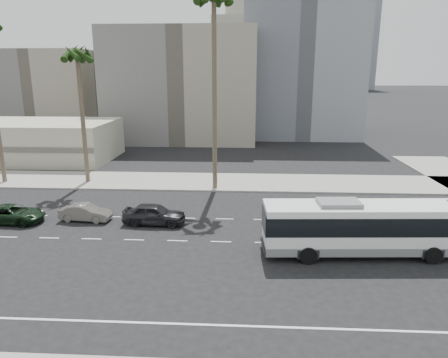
# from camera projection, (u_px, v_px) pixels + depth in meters

# --- Properties ---
(ground) EXTENTS (700.00, 700.00, 0.00)m
(ground) POSITION_uv_depth(u_px,v_px,m) (265.00, 243.00, 27.72)
(ground) COLOR black
(ground) RESTS_ON ground
(sidewalk_north) EXTENTS (120.00, 7.00, 0.15)m
(sidewalk_north) POSITION_uv_depth(u_px,v_px,m) (259.00, 182.00, 42.68)
(sidewalk_north) COLOR gray
(sidewalk_north) RESTS_ON ground
(commercial_low) EXTENTS (22.00, 12.16, 5.00)m
(commercial_low) POSITION_uv_depth(u_px,v_px,m) (28.00, 141.00, 53.78)
(commercial_low) COLOR #AEAA94
(commercial_low) RESTS_ON ground
(midrise_beige_west) EXTENTS (24.00, 18.00, 18.00)m
(midrise_beige_west) POSITION_uv_depth(u_px,v_px,m) (184.00, 86.00, 69.56)
(midrise_beige_west) COLOR slate
(midrise_beige_west) RESTS_ON ground
(midrise_gray_center) EXTENTS (20.00, 20.00, 26.00)m
(midrise_gray_center) POSITION_uv_depth(u_px,v_px,m) (299.00, 62.00, 74.26)
(midrise_gray_center) COLOR slate
(midrise_gray_center) RESTS_ON ground
(midrise_beige_far) EXTENTS (18.00, 16.00, 15.00)m
(midrise_beige_far) POSITION_uv_depth(u_px,v_px,m) (50.00, 93.00, 76.13)
(midrise_beige_far) COLOR slate
(midrise_beige_far) RESTS_ON ground
(civic_tower) EXTENTS (42.00, 42.00, 129.00)m
(civic_tower) POSITION_uv_depth(u_px,v_px,m) (247.00, 27.00, 259.55)
(civic_tower) COLOR #B7B19F
(civic_tower) RESTS_ON ground
(highrise_right) EXTENTS (26.00, 26.00, 70.00)m
(highrise_right) POSITION_uv_depth(u_px,v_px,m) (327.00, 30.00, 238.72)
(highrise_right) COLOR slate
(highrise_right) RESTS_ON ground
(highrise_far) EXTENTS (22.00, 22.00, 60.00)m
(highrise_far) POSITION_uv_depth(u_px,v_px,m) (357.00, 43.00, 267.65)
(highrise_far) COLOR slate
(highrise_far) RESTS_ON ground
(city_bus) EXTENTS (12.48, 3.47, 3.55)m
(city_bus) POSITION_uv_depth(u_px,v_px,m) (363.00, 226.00, 25.56)
(city_bus) COLOR white
(city_bus) RESTS_ON ground
(car_a) EXTENTS (2.10, 4.78, 1.60)m
(car_a) POSITION_uv_depth(u_px,v_px,m) (154.00, 214.00, 30.98)
(car_a) COLOR black
(car_a) RESTS_ON ground
(car_b) EXTENTS (1.70, 4.03, 1.30)m
(car_b) POSITION_uv_depth(u_px,v_px,m) (86.00, 213.00, 31.75)
(car_b) COLOR #645F58
(car_b) RESTS_ON ground
(car_c) EXTENTS (2.41, 4.98, 1.37)m
(car_c) POSITION_uv_depth(u_px,v_px,m) (12.00, 214.00, 31.35)
(car_c) COLOR black
(car_c) RESTS_ON ground
(palm_near) EXTENTS (5.69, 5.69, 19.12)m
(palm_near) POSITION_uv_depth(u_px,v_px,m) (214.00, 1.00, 36.21)
(palm_near) COLOR brown
(palm_near) RESTS_ON ground
(palm_mid) EXTENTS (4.52, 4.52, 13.99)m
(palm_mid) POSITION_uv_depth(u_px,v_px,m) (77.00, 57.00, 39.74)
(palm_mid) COLOR brown
(palm_mid) RESTS_ON ground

